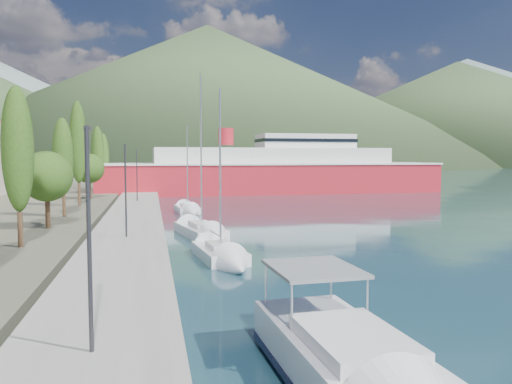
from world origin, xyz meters
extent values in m
plane|color=#1A3A46|center=(0.00, 120.00, 0.00)|extent=(1400.00, 1400.00, 0.00)
cube|color=gray|center=(-9.00, 26.00, 0.40)|extent=(5.00, 88.00, 0.80)
cone|color=slate|center=(80.00, 680.00, 90.00)|extent=(760.00, 760.00, 180.00)
cone|color=slate|center=(420.00, 600.00, 70.00)|extent=(640.00, 640.00, 140.00)
cone|color=#3C532E|center=(40.00, 400.00, 57.50)|extent=(480.00, 480.00, 115.00)
cone|color=#3C532E|center=(260.00, 380.00, 45.00)|extent=(420.00, 420.00, 90.00)
cylinder|color=#47301E|center=(-14.98, 10.50, 1.74)|extent=(0.30, 0.30, 2.08)
ellipsoid|color=#2C4D17|center=(-14.98, 10.50, 6.48)|extent=(1.80, 1.80, 7.39)
cylinder|color=#47301E|center=(-14.98, 18.56, 1.88)|extent=(0.36, 0.36, 2.36)
sphere|color=#2C4D17|center=(-14.98, 18.56, 4.58)|extent=(3.78, 3.78, 3.78)
cylinder|color=#47301E|center=(-14.98, 25.74, 1.66)|extent=(0.30, 0.30, 1.93)
ellipsoid|color=#2C4D17|center=(-14.98, 25.74, 6.05)|extent=(1.80, 1.80, 6.84)
cylinder|color=#47301E|center=(-14.98, 35.40, 1.94)|extent=(0.30, 0.30, 2.48)
ellipsoid|color=#2C4D17|center=(-14.98, 35.40, 7.59)|extent=(1.80, 1.80, 8.81)
cylinder|color=#47301E|center=(-14.98, 44.72, 1.87)|extent=(0.36, 0.36, 2.34)
sphere|color=#2C4D17|center=(-14.98, 44.72, 4.55)|extent=(3.75, 3.75, 3.75)
cylinder|color=#47301E|center=(-14.98, 55.35, 1.77)|extent=(0.30, 0.30, 2.15)
ellipsoid|color=#2C4D17|center=(-14.98, 55.35, 6.65)|extent=(1.80, 1.80, 7.61)
cylinder|color=#47301E|center=(-14.98, 64.35, 1.70)|extent=(0.30, 0.30, 2.00)
ellipsoid|color=#2C4D17|center=(-14.98, 64.35, 6.26)|extent=(1.80, 1.80, 7.10)
cylinder|color=#2D2D33|center=(-9.00, -7.21, 3.80)|extent=(0.12, 0.12, 6.00)
cube|color=#2D2D33|center=(-9.00, -6.96, 6.80)|extent=(0.15, 0.50, 0.12)
cylinder|color=#2D2D33|center=(-9.00, 12.44, 3.80)|extent=(0.12, 0.12, 6.00)
cube|color=#2D2D33|center=(-9.00, 12.69, 6.80)|extent=(0.15, 0.50, 0.12)
cylinder|color=#2D2D33|center=(-9.00, 39.16, 3.80)|extent=(0.12, 0.12, 6.00)
cube|color=#2D2D33|center=(-9.00, 39.41, 6.80)|extent=(0.15, 0.50, 0.12)
cube|color=silver|center=(-2.59, -8.88, 0.80)|extent=(3.09, 7.14, 1.18)
cube|color=black|center=(-2.59, -8.88, 0.27)|extent=(3.15, 7.22, 0.24)
cube|color=silver|center=(-2.55, -9.74, 1.55)|extent=(2.38, 3.52, 0.43)
cube|color=slate|center=(-2.67, -7.00, 2.73)|extent=(2.58, 3.02, 0.11)
cube|color=silver|center=(-3.49, 8.08, 0.24)|extent=(2.89, 5.72, 0.88)
cube|color=silver|center=(-3.44, 7.72, 0.83)|extent=(1.60, 2.34, 0.34)
cylinder|color=silver|center=(-3.44, 7.72, 5.32)|extent=(0.12, 0.12, 9.28)
cone|color=silver|center=(-3.07, 4.59, 0.24)|extent=(2.54, 2.82, 2.25)
cube|color=silver|center=(-3.75, 17.08, 0.26)|extent=(3.71, 6.99, 0.94)
cube|color=silver|center=(-3.66, 16.65, 0.89)|extent=(1.95, 2.89, 0.36)
cylinder|color=silver|center=(-3.66, 16.65, 6.46)|extent=(0.12, 0.12, 11.45)
cone|color=silver|center=(-2.87, 12.93, 0.26)|extent=(2.98, 3.52, 2.39)
cube|color=silver|center=(-3.58, 33.07, 0.24)|extent=(2.64, 5.24, 0.87)
cube|color=silver|center=(-3.56, 32.74, 0.82)|extent=(1.50, 2.13, 0.34)
cylinder|color=silver|center=(-3.56, 32.74, 5.02)|extent=(0.12, 0.12, 8.70)
cone|color=silver|center=(-3.31, 29.84, 0.24)|extent=(2.41, 2.55, 2.22)
cube|color=#B51D28|center=(12.35, 59.90, 2.12)|extent=(56.15, 12.60, 5.40)
cube|color=silver|center=(12.35, 59.90, 4.82)|extent=(56.55, 12.96, 0.29)
cube|color=silver|center=(12.35, 59.90, 5.98)|extent=(38.77, 10.32, 2.89)
cube|color=silver|center=(18.14, 60.01, 8.58)|extent=(15.79, 7.46, 2.31)
cylinder|color=#B51D28|center=(4.64, 59.76, 9.26)|extent=(2.51, 2.51, 2.70)
camera|label=1|loc=(-7.36, -20.94, 6.05)|focal=35.00mm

